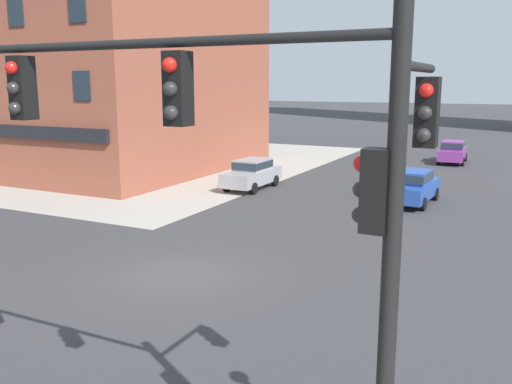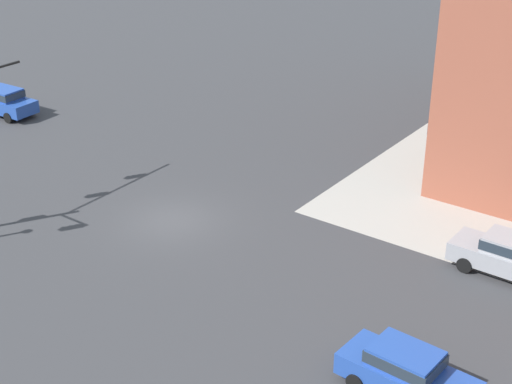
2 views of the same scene
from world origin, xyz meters
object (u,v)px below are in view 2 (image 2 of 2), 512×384
car_main_southbound_far (509,254)px  car_cross_eastbound (407,371)px  car_main_northbound_far (3,100)px  car_cross_westbound (488,64)px

car_main_southbound_far → car_cross_eastbound: (8.95, 0.00, 0.00)m
car_main_northbound_far → car_cross_eastbound: same height
car_cross_eastbound → car_cross_westbound: (-33.62, -10.49, 0.00)m
car_cross_eastbound → car_cross_westbound: bearing=-162.7°
car_main_northbound_far → car_main_southbound_far: bearing=90.2°
car_main_southbound_far → car_cross_westbound: (-24.67, -10.49, 0.00)m
car_cross_eastbound → car_main_southbound_far: bearing=-180.0°
car_main_northbound_far → car_cross_westbound: bearing=139.8°
car_cross_eastbound → car_cross_westbound: same height
car_main_northbound_far → car_main_southbound_far: size_ratio=1.01×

